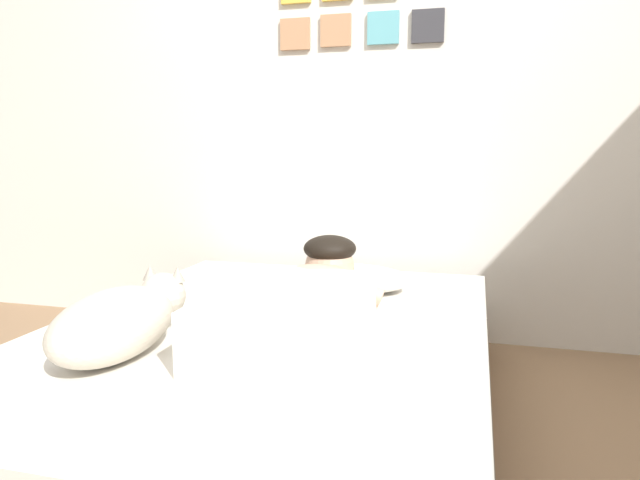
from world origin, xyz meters
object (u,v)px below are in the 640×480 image
Objects in this scene: person_lying at (302,302)px; cell_phone at (212,317)px; dog at (121,320)px; coffee_cup at (331,284)px; bed at (269,378)px; pillow at (349,278)px.

person_lying is 6.57× the size of cell_phone.
dog is at bearing -102.70° from cell_phone.
dog is 4.60× the size of coffee_cup.
dog is at bearing -128.96° from bed.
pillow is 1.04m from dog.
person_lying reaches higher than cell_phone.
bed is 0.33m from person_lying.
coffee_cup is at bearing 64.28° from dog.
coffee_cup is at bearing 77.82° from bed.
person_lying is at bearing -12.72° from cell_phone.
bed is 3.89× the size of pillow.
dog is at bearing -144.37° from person_lying.
pillow is 3.71× the size of cell_phone.
bed is 0.62m from pillow.
person_lying is 0.54m from coffee_cup.
coffee_cup is 0.89× the size of cell_phone.
dog is 0.43m from cell_phone.
person_lying reaches higher than pillow.
cell_phone is at bearing 174.97° from bed.
pillow is at bearing 53.40° from cell_phone.
cell_phone is at bearing 167.28° from person_lying.
dog reaches higher than cell_phone.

